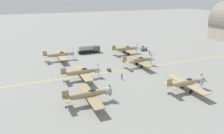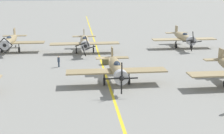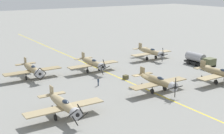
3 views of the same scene
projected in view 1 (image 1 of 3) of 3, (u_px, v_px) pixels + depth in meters
name	position (u px, v px, depth m)	size (l,w,h in m)	color
ground_plane	(130.00, 69.00, 63.52)	(400.00, 400.00, 0.00)	gray
taxiway_stripe	(130.00, 69.00, 63.52)	(0.30, 160.00, 0.01)	yellow
airplane_near_center	(81.00, 72.00, 55.29)	(12.00, 9.98, 3.74)	tan
airplane_mid_right	(186.00, 83.00, 48.62)	(12.00, 9.98, 3.65)	tan
airplane_mid_center	(138.00, 60.00, 64.84)	(12.00, 9.98, 3.80)	#968159
airplane_mid_left	(125.00, 49.00, 78.02)	(12.00, 9.98, 3.79)	#9A865D
airplane_near_left	(59.00, 55.00, 70.79)	(12.00, 9.98, 3.79)	tan
airplane_near_right	(88.00, 94.00, 43.06)	(12.00, 9.98, 3.65)	#98835A
fuel_tanker	(89.00, 49.00, 80.06)	(2.67, 8.00, 2.98)	black
tow_tractor	(144.00, 48.00, 83.73)	(1.57, 2.60, 1.79)	gray
ground_crew_walking	(122.00, 76.00, 55.56)	(0.35, 0.35, 1.62)	#334256
ground_crew_inspecting	(150.00, 53.00, 77.09)	(0.40, 0.40, 1.83)	#515638
supply_crate_by_tanker	(109.00, 70.00, 61.55)	(1.00, 0.84, 0.84)	brown
traffic_cone	(154.00, 55.00, 77.09)	(0.36, 0.36, 0.55)	orange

